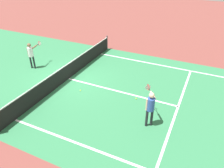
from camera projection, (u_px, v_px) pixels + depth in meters
ground_plane at (69, 79)px, 12.92m from camera, size 60.00×60.00×0.00m
court_surface_inbounds at (69, 79)px, 12.92m from camera, size 10.62×24.40×0.00m
line_sideline_left at (142, 168)px, 7.56m from camera, size 0.10×11.89×0.01m
line_sideline_right at (183, 70)px, 13.92m from camera, size 0.10×11.89×0.01m
line_service_near at (178, 106)px, 10.57m from camera, size 8.22×0.10×0.01m
line_center_service at (118, 91)px, 11.74m from camera, size 0.10×6.40×0.01m
net at (68, 71)px, 12.66m from camera, size 10.34×0.09×1.07m
player_near at (150, 105)px, 8.92m from camera, size 1.12×0.67×1.68m
player_far at (31, 53)px, 13.60m from camera, size 1.23×0.41×1.68m
tennis_ball_near_net at (80, 90)px, 11.76m from camera, size 0.07×0.07×0.07m
tennis_ball_mid_court at (136, 99)px, 11.10m from camera, size 0.07×0.07×0.07m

